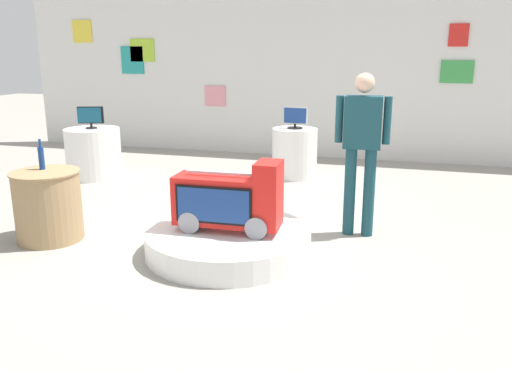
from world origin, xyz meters
TOP-DOWN VIEW (x-y plane):
  - ground_plane at (0.00, 0.00)m, footprint 30.00×30.00m
  - back_wall_display at (-0.01, 4.49)m, footprint 10.84×0.13m
  - main_display_pedestal at (0.36, -0.48)m, footprint 1.61×1.61m
  - novelty_firetruck_tv at (0.38, -0.49)m, footprint 1.03×0.43m
  - display_pedestal_left_rear at (0.33, 2.78)m, footprint 0.69×0.69m
  - tv_on_left_rear at (0.33, 2.78)m, footprint 0.38×0.23m
  - display_pedestal_center_rear at (-2.66, 1.93)m, footprint 0.83×0.83m
  - tv_on_center_rear at (-2.66, 1.92)m, footprint 0.38×0.17m
  - side_table_round at (-1.55, -0.63)m, footprint 0.69×0.69m
  - bottle_on_side_table at (-1.63, -0.55)m, footprint 0.06×0.06m
  - shopper_browsing_near_truck at (1.53, 0.40)m, footprint 0.56×0.21m

SIDE VIEW (x-z plane):
  - ground_plane at x=0.00m, z-range 0.00..0.00m
  - main_display_pedestal at x=0.36m, z-range 0.00..0.24m
  - side_table_round at x=-1.55m, z-range 0.01..0.74m
  - display_pedestal_left_rear at x=0.33m, z-range 0.00..0.76m
  - display_pedestal_center_rear at x=-2.66m, z-range 0.00..0.76m
  - novelty_firetruck_tv at x=0.38m, z-range 0.18..0.87m
  - bottle_on_side_table at x=-1.63m, z-range 0.70..1.02m
  - tv_on_left_rear at x=0.33m, z-range 0.76..1.08m
  - tv_on_center_rear at x=-2.66m, z-range 0.78..1.11m
  - shopper_browsing_near_truck at x=1.53m, z-range 0.15..1.86m
  - back_wall_display at x=-0.01m, z-range 0.00..3.05m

